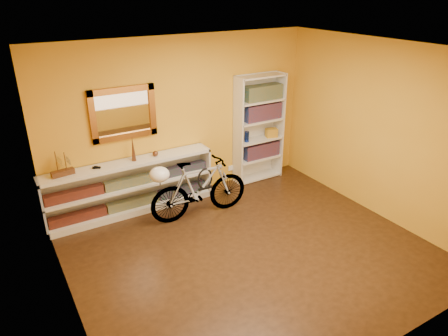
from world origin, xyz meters
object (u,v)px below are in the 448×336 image
bookcase (259,129)px  bicycle (199,188)px  helmet (159,175)px  console_unit (131,187)px

bookcase → bicycle: (-1.54, -0.66, -0.48)m
bicycle → helmet: bicycle is taller
console_unit → bicycle: size_ratio=1.64×
console_unit → bicycle: bicycle is taller
bookcase → bicycle: size_ratio=1.20×
bicycle → helmet: (-0.60, 0.04, 0.35)m
console_unit → bookcase: 2.44m
console_unit → bookcase: (2.38, 0.03, 0.52)m
console_unit → bicycle: (0.85, -0.63, 0.04)m
console_unit → helmet: (0.24, -0.59, 0.39)m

